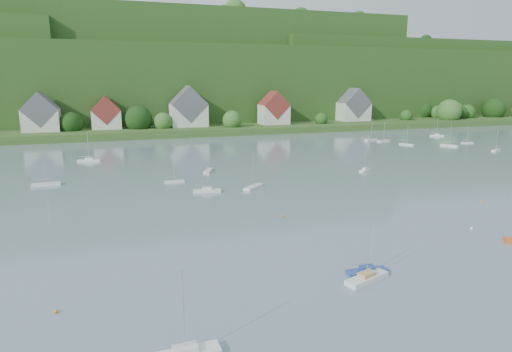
{
  "coord_description": "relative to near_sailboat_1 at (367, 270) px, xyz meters",
  "views": [
    {
      "loc": [
        -27.44,
        -8.8,
        23.41
      ],
      "look_at": [
        -0.07,
        75.0,
        4.0
      ],
      "focal_mm": 30.67,
      "sensor_mm": 36.0,
      "label": 1
    }
  ],
  "objects": [
    {
      "name": "village_building_2",
      "position": [
        3.79,
        153.37,
        9.87
      ],
      "size": [
        16.0,
        11.44,
        18.0
      ],
      "color": "beige",
      "rests_on": "far_shore_strip"
    },
    {
      "name": "village_building_1",
      "position": [
        -31.21,
        154.37,
        8.35
      ],
      "size": [
        12.0,
        9.36,
        14.0
      ],
      "color": "beige",
      "rests_on": "far_shore_strip"
    },
    {
      "name": "near_sailboat_2",
      "position": [
        -1.15,
        -1.74,
        0.03
      ],
      "size": [
        6.29,
        3.58,
        8.19
      ],
      "rotation": [
        0.0,
        0.0,
        0.33
      ],
      "color": "white",
      "rests_on": "ground"
    },
    {
      "name": "mooring_buoy_4",
      "position": [
        24.97,
        9.19,
        -0.4
      ],
      "size": [
        0.45,
        0.45,
        0.45
      ],
      "primitive_type": "sphere",
      "color": "white",
      "rests_on": "ground"
    },
    {
      "name": "village_building_3",
      "position": [
        43.79,
        151.37,
        9.03
      ],
      "size": [
        13.0,
        10.4,
        15.5
      ],
      "color": "beige",
      "rests_on": "far_shore_strip"
    },
    {
      "name": "forested_ridge",
      "position": [
        -0.82,
        233.94,
        22.48
      ],
      "size": [
        620.0,
        181.22,
        69.89
      ],
      "color": "#1C3B13",
      "rests_on": "ground"
    },
    {
      "name": "mooring_buoy_3",
      "position": [
        -1.47,
        24.6,
        -0.4
      ],
      "size": [
        0.4,
        0.4,
        0.4
      ],
      "primitive_type": "sphere",
      "color": "orange",
      "rests_on": "ground"
    },
    {
      "name": "mooring_buoy_2",
      "position": [
        39.26,
        21.24,
        -0.4
      ],
      "size": [
        0.43,
        0.43,
        0.43
      ],
      "primitive_type": "sphere",
      "color": "orange",
      "rests_on": "ground"
    },
    {
      "name": "village_building_0",
      "position": [
        -56.21,
        152.37,
        9.11
      ],
      "size": [
        14.0,
        10.4,
        16.0
      ],
      "color": "beige",
      "rests_on": "far_shore_strip"
    },
    {
      "name": "village_building_4",
      "position": [
        88.79,
        155.37,
        9.18
      ],
      "size": [
        15.0,
        10.4,
        16.5
      ],
      "color": "beige",
      "rests_on": "far_shore_strip"
    },
    {
      "name": "near_sailboat_1",
      "position": [
        0.0,
        0.0,
        0.0
      ],
      "size": [
        5.24,
        1.74,
        6.98
      ],
      "rotation": [
        0.0,
        0.0,
        -0.06
      ],
      "color": "#244395",
      "rests_on": "ground"
    },
    {
      "name": "mooring_buoy_5",
      "position": [
        -35.55,
        1.8,
        -0.4
      ],
      "size": [
        0.45,
        0.45,
        0.45
      ],
      "primitive_type": "sphere",
      "color": "orange",
      "rests_on": "ground"
    },
    {
      "name": "far_sailboat_cluster",
      "position": [
        12.22,
        81.92,
        -0.04
      ],
      "size": [
        183.64,
        70.79,
        8.71
      ],
      "color": "white",
      "rests_on": "ground"
    },
    {
      "name": "far_shore_strip",
      "position": [
        -1.21,
        165.37,
        1.1
      ],
      "size": [
        600.0,
        60.0,
        3.0
      ],
      "primitive_type": "cube",
      "color": "#2F4C1C",
      "rests_on": "ground"
    }
  ]
}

